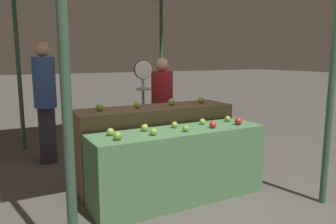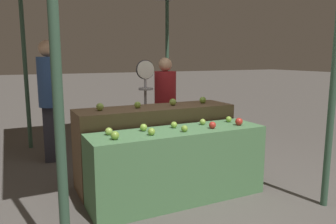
# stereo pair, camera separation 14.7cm
# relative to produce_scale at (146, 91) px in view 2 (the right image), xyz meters

# --- Properties ---
(ground_plane) EXTENTS (60.00, 60.00, 0.00)m
(ground_plane) POSITION_rel_produce_scale_xyz_m (-0.08, -1.13, -1.11)
(ground_plane) COLOR #59544F
(display_counter_front) EXTENTS (1.98, 0.55, 0.79)m
(display_counter_front) POSITION_rel_produce_scale_xyz_m (-0.08, -1.13, -0.71)
(display_counter_front) COLOR #4C7A4C
(display_counter_front) RESTS_ON ground_plane
(display_counter_back) EXTENTS (1.98, 0.55, 0.97)m
(display_counter_back) POSITION_rel_produce_scale_xyz_m (-0.08, -0.53, -0.63)
(display_counter_back) COLOR brown
(display_counter_back) RESTS_ON ground_plane
(apple_front_0) EXTENTS (0.08, 0.08, 0.08)m
(apple_front_0) POSITION_rel_produce_scale_xyz_m (-0.83, -1.24, -0.27)
(apple_front_0) COLOR #7AA338
(apple_front_0) RESTS_ON display_counter_front
(apple_front_1) EXTENTS (0.07, 0.07, 0.07)m
(apple_front_1) POSITION_rel_produce_scale_xyz_m (-0.44, -1.23, -0.28)
(apple_front_1) COLOR #84AD3D
(apple_front_1) RESTS_ON display_counter_front
(apple_front_2) EXTENTS (0.07, 0.07, 0.07)m
(apple_front_2) POSITION_rel_produce_scale_xyz_m (-0.07, -1.24, -0.28)
(apple_front_2) COLOR #7AA338
(apple_front_2) RESTS_ON display_counter_front
(apple_front_3) EXTENTS (0.08, 0.08, 0.08)m
(apple_front_3) POSITION_rel_produce_scale_xyz_m (0.28, -1.24, -0.28)
(apple_front_3) COLOR #B72D23
(apple_front_3) RESTS_ON display_counter_front
(apple_front_4) EXTENTS (0.09, 0.09, 0.09)m
(apple_front_4) POSITION_rel_produce_scale_xyz_m (0.66, -1.23, -0.27)
(apple_front_4) COLOR #B72D23
(apple_front_4) RESTS_ON display_counter_front
(apple_front_5) EXTENTS (0.08, 0.08, 0.08)m
(apple_front_5) POSITION_rel_produce_scale_xyz_m (-0.83, -1.03, -0.28)
(apple_front_5) COLOR #8EB247
(apple_front_5) RESTS_ON display_counter_front
(apple_front_6) EXTENTS (0.08, 0.08, 0.08)m
(apple_front_6) POSITION_rel_produce_scale_xyz_m (-0.44, -1.02, -0.28)
(apple_front_6) COLOR #84AD3D
(apple_front_6) RESTS_ON display_counter_front
(apple_front_7) EXTENTS (0.07, 0.07, 0.07)m
(apple_front_7) POSITION_rel_produce_scale_xyz_m (-0.08, -1.02, -0.28)
(apple_front_7) COLOR #84AD3D
(apple_front_7) RESTS_ON display_counter_front
(apple_front_8) EXTENTS (0.07, 0.07, 0.07)m
(apple_front_8) POSITION_rel_produce_scale_xyz_m (0.30, -1.01, -0.28)
(apple_front_8) COLOR #8EB247
(apple_front_8) RESTS_ON display_counter_front
(apple_front_9) EXTENTS (0.07, 0.07, 0.07)m
(apple_front_9) POSITION_rel_produce_scale_xyz_m (0.67, -1.02, -0.28)
(apple_front_9) COLOR #7AA338
(apple_front_9) RESTS_ON display_counter_front
(apple_back_0) EXTENTS (0.09, 0.09, 0.09)m
(apple_back_0) POSITION_rel_produce_scale_xyz_m (-0.78, -0.52, -0.10)
(apple_back_0) COLOR #8EB247
(apple_back_0) RESTS_ON display_counter_back
(apple_back_1) EXTENTS (0.08, 0.08, 0.08)m
(apple_back_1) POSITION_rel_produce_scale_xyz_m (-0.33, -0.54, -0.10)
(apple_back_1) COLOR #84AD3D
(apple_back_1) RESTS_ON display_counter_back
(apple_back_2) EXTENTS (0.09, 0.09, 0.09)m
(apple_back_2) POSITION_rel_produce_scale_xyz_m (0.16, -0.52, -0.10)
(apple_back_2) COLOR #8EB247
(apple_back_2) RESTS_ON display_counter_back
(apple_back_3) EXTENTS (0.09, 0.09, 0.09)m
(apple_back_3) POSITION_rel_produce_scale_xyz_m (0.61, -0.52, -0.10)
(apple_back_3) COLOR #7AA338
(apple_back_3) RESTS_ON display_counter_back
(produce_scale) EXTENTS (0.27, 0.20, 1.54)m
(produce_scale) POSITION_rel_produce_scale_xyz_m (0.00, 0.00, 0.00)
(produce_scale) COLOR #99999E
(produce_scale) RESTS_ON ground_plane
(person_vendor_at_scale) EXTENTS (0.35, 0.35, 1.57)m
(person_vendor_at_scale) POSITION_rel_produce_scale_xyz_m (0.45, 0.30, -0.20)
(person_vendor_at_scale) COLOR #2D2D38
(person_vendor_at_scale) RESTS_ON ground_plane
(person_customer_left) EXTENTS (0.35, 0.35, 1.82)m
(person_customer_left) POSITION_rel_produce_scale_xyz_m (-1.16, 0.92, -0.04)
(person_customer_left) COLOR #2D2D38
(person_customer_left) RESTS_ON ground_plane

